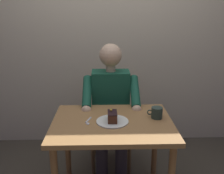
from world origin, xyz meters
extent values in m
cube|color=beige|center=(0.00, -1.16, 1.50)|extent=(6.40, 0.12, 3.00)
cube|color=olive|center=(0.00, 0.00, 0.74)|extent=(0.94, 0.71, 0.04)
cylinder|color=olive|center=(-0.41, -0.30, 0.37)|extent=(0.05, 0.05, 0.74)
cylinder|color=olive|center=(0.41, -0.30, 0.37)|extent=(0.05, 0.05, 0.74)
cube|color=olive|center=(0.00, -0.56, 0.43)|extent=(0.42, 0.42, 0.04)
cube|color=olive|center=(0.00, -0.75, 0.68)|extent=(0.38, 0.04, 0.45)
cylinder|color=olive|center=(-0.18, -0.38, 0.22)|extent=(0.04, 0.04, 0.43)
cylinder|color=olive|center=(0.18, -0.38, 0.22)|extent=(0.04, 0.04, 0.43)
cylinder|color=olive|center=(-0.18, -0.74, 0.22)|extent=(0.04, 0.04, 0.43)
cylinder|color=olive|center=(0.18, -0.74, 0.22)|extent=(0.04, 0.04, 0.43)
cube|color=#165039|center=(0.00, -0.54, 0.74)|extent=(0.36, 0.22, 0.57)
sphere|color=#D2AE8A|center=(0.00, -0.54, 1.18)|extent=(0.21, 0.21, 0.21)
cylinder|color=#D2AE8A|center=(0.00, -0.54, 1.05)|extent=(0.09, 0.09, 0.06)
cylinder|color=#165039|center=(-0.22, -0.40, 0.86)|extent=(0.08, 0.33, 0.26)
sphere|color=#D2AE8A|center=(-0.22, -0.24, 0.75)|extent=(0.09, 0.09, 0.09)
cylinder|color=#165039|center=(0.22, -0.40, 0.86)|extent=(0.08, 0.33, 0.26)
sphere|color=#D2AE8A|center=(0.22, -0.24, 0.75)|extent=(0.09, 0.09, 0.09)
cylinder|color=#353036|center=(-0.09, -0.42, 0.43)|extent=(0.13, 0.38, 0.14)
cylinder|color=#353036|center=(0.09, -0.42, 0.43)|extent=(0.13, 0.38, 0.14)
cylinder|color=#353036|center=(-0.09, -0.24, 0.21)|extent=(0.11, 0.11, 0.41)
cylinder|color=#353036|center=(0.09, -0.24, 0.21)|extent=(0.11, 0.11, 0.41)
cylinder|color=white|center=(0.00, 0.01, 0.76)|extent=(0.25, 0.25, 0.01)
cube|color=#472617|center=(0.00, 0.01, 0.80)|extent=(0.07, 0.13, 0.06)
cube|color=black|center=(0.00, 0.01, 0.83)|extent=(0.07, 0.13, 0.01)
sphere|color=gold|center=(0.01, -0.01, 0.85)|extent=(0.02, 0.02, 0.02)
cylinder|color=#263A33|center=(-0.36, -0.06, 0.80)|extent=(0.09, 0.09, 0.09)
torus|color=#263A33|center=(-0.30, -0.06, 0.81)|extent=(0.05, 0.01, 0.05)
cylinder|color=black|center=(-0.36, -0.06, 0.84)|extent=(0.08, 0.08, 0.01)
cube|color=silver|center=(0.19, -0.02, 0.76)|extent=(0.05, 0.11, 0.01)
ellipsoid|color=silver|center=(0.19, 0.05, 0.76)|extent=(0.03, 0.04, 0.01)
camera|label=1|loc=(0.05, 1.81, 1.60)|focal=40.75mm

